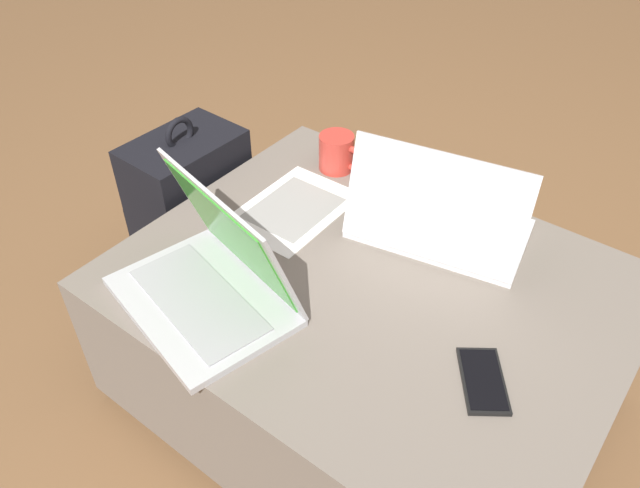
# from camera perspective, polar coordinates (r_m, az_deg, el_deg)

# --- Properties ---
(ground_plane) EXTENTS (14.00, 14.00, 0.00)m
(ground_plane) POSITION_cam_1_polar(r_m,az_deg,el_deg) (1.61, 3.97, -13.67)
(ground_plane) COLOR brown
(ottoman) EXTENTS (1.03, 0.82, 0.40)m
(ottoman) POSITION_cam_1_polar(r_m,az_deg,el_deg) (1.45, 4.33, -8.94)
(ottoman) COLOR #3D3832
(ottoman) RESTS_ON ground_plane
(laptop_near) EXTENTS (0.41, 0.34, 0.26)m
(laptop_near) POSITION_cam_1_polar(r_m,az_deg,el_deg) (1.25, -9.87, -3.11)
(laptop_near) COLOR #B7B7BC
(laptop_near) RESTS_ON ottoman
(laptop_far) EXTENTS (0.42, 0.31, 0.24)m
(laptop_far) POSITION_cam_1_polar(r_m,az_deg,el_deg) (1.39, 10.74, 2.09)
(laptop_far) COLOR silver
(laptop_far) RESTS_ON ottoman
(cell_phone) EXTENTS (0.14, 0.16, 0.01)m
(cell_phone) POSITION_cam_1_polar(r_m,az_deg,el_deg) (1.16, 14.68, -11.96)
(cell_phone) COLOR black
(cell_phone) RESTS_ON ottoman
(backpack) EXTENTS (0.26, 0.31, 0.54)m
(backpack) POSITION_cam_1_polar(r_m,az_deg,el_deg) (1.79, -11.77, 2.60)
(backpack) COLOR black
(backpack) RESTS_ON ground_plane
(paper_sheet) EXTENTS (0.21, 0.30, 0.00)m
(paper_sheet) POSITION_cam_1_polar(r_m,az_deg,el_deg) (1.49, -2.43, 3.28)
(paper_sheet) COLOR white
(paper_sheet) RESTS_ON ottoman
(coffee_mug) EXTENTS (0.13, 0.09, 0.09)m
(coffee_mug) POSITION_cam_1_polar(r_m,az_deg,el_deg) (1.60, 1.64, 8.34)
(coffee_mug) COLOR red
(coffee_mug) RESTS_ON ottoman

